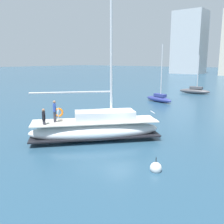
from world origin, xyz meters
The scene contains 5 objects.
ground_plane centered at (0.00, 0.00, 0.00)m, with size 400.00×400.00×0.00m, color #284C66.
main_sailboat centered at (-1.02, -1.25, 0.92)m, with size 8.16×8.78×14.38m.
moored_sloop_near centered at (-5.13, 29.34, 0.55)m, with size 5.42×1.66×6.68m.
moored_sloop_far centered at (-5.78, 17.38, 0.55)m, with size 4.89×2.56×7.94m.
mooring_buoy centered at (5.16, -3.41, 0.19)m, with size 0.64×0.64×0.92m.
Camera 1 is at (11.23, -14.86, 5.85)m, focal length 40.96 mm.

